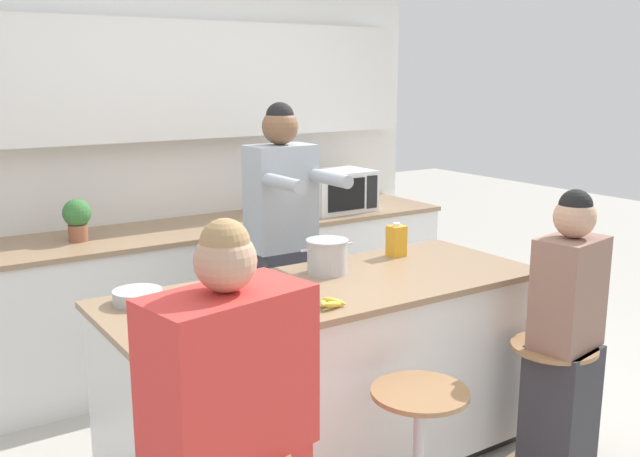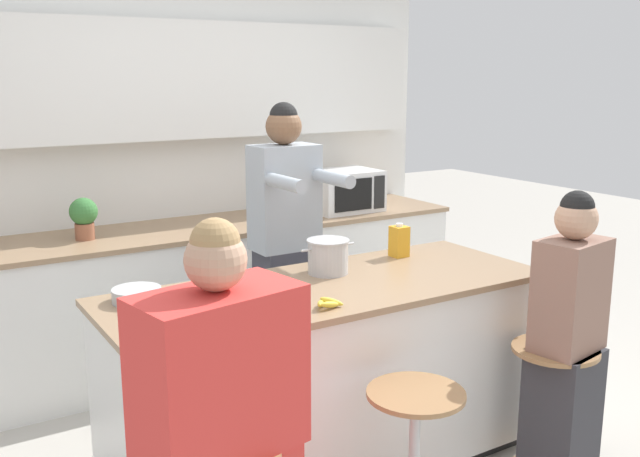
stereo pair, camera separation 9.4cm
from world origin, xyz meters
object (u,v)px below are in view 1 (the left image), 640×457
object	(u,v)px
potted_plant	(77,217)
kitchen_island	(329,377)
coffee_cup_near	(204,318)
microwave	(336,190)
cooking_pot	(327,256)
bar_stool_center	(418,455)
person_wrapped_blanket	(231,446)
juice_carton	(396,241)
coffee_cup_far	(277,288)
banana_bunch	(330,303)
person_cooking	(282,257)
fruit_bowl	(138,297)
person_seated_near	(565,348)
bar_stool_rightmost	(550,401)

from	to	relation	value
potted_plant	kitchen_island	bearing A→B (deg)	-65.08
coffee_cup_near	microwave	size ratio (longest dim) A/B	0.25
cooking_pot	bar_stool_center	bearing A→B (deg)	-97.11
kitchen_island	potted_plant	xyz separation A→B (m)	(-0.72, 1.54, 0.59)
cooking_pot	potted_plant	size ratio (longest dim) A/B	1.19
person_wrapped_blanket	microwave	xyz separation A→B (m)	(1.90, 2.15, 0.39)
coffee_cup_near	juice_carton	xyz separation A→B (m)	(1.32, 0.47, 0.04)
person_wrapped_blanket	coffee_cup_far	xyz separation A→B (m)	(0.54, 0.62, 0.29)
coffee_cup_far	banana_bunch	bearing A→B (deg)	-64.82
potted_plant	juice_carton	bearing A→B (deg)	-44.72
person_cooking	coffee_cup_near	distance (m)	1.33
person_cooking	fruit_bowl	size ratio (longest dim) A/B	8.28
person_seated_near	fruit_bowl	bearing A→B (deg)	142.46
juice_carton	potted_plant	bearing A→B (deg)	135.28
person_cooking	banana_bunch	world-z (taller)	person_cooking
person_cooking	bar_stool_center	bearing A→B (deg)	-97.87
bar_stool_rightmost	person_seated_near	bearing A→B (deg)	-52.92
bar_stool_rightmost	coffee_cup_near	size ratio (longest dim) A/B	5.40
bar_stool_rightmost	fruit_bowl	distance (m)	1.95
bar_stool_center	person_seated_near	distance (m)	0.90
bar_stool_center	coffee_cup_near	size ratio (longest dim) A/B	5.40
bar_stool_center	person_wrapped_blanket	world-z (taller)	person_wrapped_blanket
person_wrapped_blanket	fruit_bowl	size ratio (longest dim) A/B	6.91
bar_stool_rightmost	potted_plant	xyz separation A→B (m)	(-1.55, 2.16, 0.69)
person_cooking	juice_carton	distance (m)	0.66
person_cooking	person_seated_near	world-z (taller)	person_cooking
person_cooking	fruit_bowl	xyz separation A→B (m)	(-1.01, -0.51, 0.08)
person_cooking	coffee_cup_far	world-z (taller)	person_cooking
kitchen_island	banana_bunch	xyz separation A→B (m)	(-0.18, -0.27, 0.48)
fruit_bowl	banana_bunch	size ratio (longest dim) A/B	1.47
coffee_cup_near	potted_plant	bearing A→B (deg)	89.62
person_wrapped_blanket	person_cooking	bearing A→B (deg)	43.69
bar_stool_center	microwave	bearing A→B (deg)	63.38
coffee_cup_far	person_wrapped_blanket	bearing A→B (deg)	-130.90
person_cooking	potted_plant	size ratio (longest dim) A/B	6.95
person_seated_near	potted_plant	xyz separation A→B (m)	(-1.58, 2.19, 0.42)
bar_stool_center	coffee_cup_near	world-z (taller)	coffee_cup_near
kitchen_island	fruit_bowl	bearing A→B (deg)	164.67
potted_plant	cooking_pot	bearing A→B (deg)	-59.25
fruit_bowl	banana_bunch	bearing A→B (deg)	-37.96
person_cooking	person_seated_near	distance (m)	1.56
coffee_cup_near	microwave	distance (m)	2.49
kitchen_island	person_wrapped_blanket	bearing A→B (deg)	-142.03
banana_bunch	juice_carton	xyz separation A→B (m)	(0.78, 0.52, 0.06)
bar_stool_rightmost	bar_stool_center	bearing A→B (deg)	-178.46
microwave	potted_plant	world-z (taller)	microwave
kitchen_island	bar_stool_rightmost	distance (m)	1.04
bar_stool_rightmost	person_cooking	world-z (taller)	person_cooking
person_seated_near	kitchen_island	bearing A→B (deg)	132.85
microwave	potted_plant	bearing A→B (deg)	178.55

